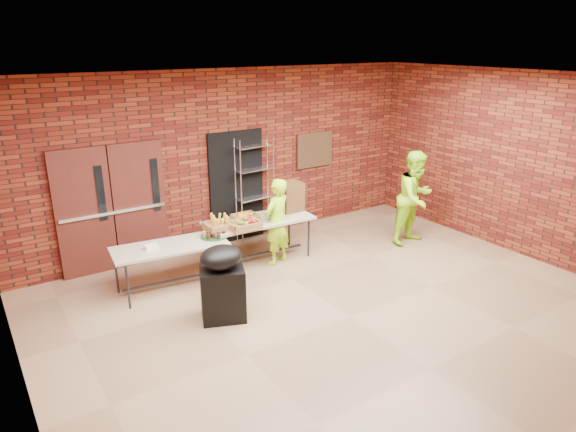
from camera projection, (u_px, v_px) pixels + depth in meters
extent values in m
cube|color=#876848|center=(350.00, 318.00, 7.17)|extent=(8.00, 7.00, 0.04)
cube|color=silver|center=(361.00, 79.00, 6.11)|extent=(8.00, 7.00, 0.04)
cube|color=maroon|center=(229.00, 158.00, 9.41)|extent=(8.00, 0.04, 3.20)
cube|color=maroon|center=(8.00, 287.00, 4.54)|extent=(0.04, 7.00, 3.20)
cube|color=maroon|center=(535.00, 167.00, 8.74)|extent=(0.04, 7.00, 3.20)
cube|color=#4E1A16|center=(84.00, 213.00, 8.14)|extent=(0.88, 0.08, 2.10)
cube|color=#4E1A16|center=(140.00, 204.00, 8.61)|extent=(0.88, 0.08, 2.10)
cube|color=black|center=(101.00, 193.00, 8.15)|extent=(0.12, 0.02, 0.90)
cube|color=black|center=(155.00, 185.00, 8.62)|extent=(0.12, 0.02, 0.90)
cube|color=silver|center=(114.00, 212.00, 8.35)|extent=(1.70, 0.04, 0.05)
cube|color=black|center=(237.00, 187.00, 9.60)|extent=(1.10, 0.06, 2.10)
cube|color=#452C1B|center=(315.00, 150.00, 10.37)|extent=(0.85, 0.04, 0.70)
cube|color=tan|center=(170.00, 247.00, 7.79)|extent=(1.79, 0.91, 0.04)
cube|color=#28292D|center=(173.00, 281.00, 7.98)|extent=(1.52, 0.21, 0.03)
cylinder|color=#28292D|center=(116.00, 273.00, 7.73)|extent=(0.03, 0.03, 0.67)
cylinder|color=#28292D|center=(209.00, 251.00, 8.53)|extent=(0.03, 0.03, 0.67)
cylinder|color=#28292D|center=(128.00, 287.00, 7.28)|extent=(0.03, 0.03, 0.67)
cylinder|color=#28292D|center=(224.00, 263.00, 8.08)|extent=(0.03, 0.03, 0.67)
cube|color=tan|center=(259.00, 221.00, 8.73)|extent=(1.90, 0.89, 0.04)
cube|color=#28292D|center=(260.00, 254.00, 8.94)|extent=(1.65, 0.14, 0.03)
cylinder|color=#28292D|center=(208.00, 246.00, 8.67)|extent=(0.04, 0.04, 0.72)
cylinder|color=#28292D|center=(289.00, 227.00, 9.54)|extent=(0.04, 0.04, 0.72)
cylinder|color=#28292D|center=(225.00, 258.00, 8.18)|extent=(0.04, 0.04, 0.72)
cylinder|color=#28292D|center=(309.00, 237.00, 9.05)|extent=(0.04, 0.04, 0.72)
cube|color=olive|center=(220.00, 227.00, 8.28)|extent=(0.45, 0.35, 0.07)
cube|color=olive|center=(245.00, 218.00, 8.68)|extent=(0.41, 0.32, 0.06)
cube|color=olive|center=(244.00, 226.00, 8.31)|extent=(0.49, 0.38, 0.08)
cylinder|color=#13481E|center=(214.00, 236.00, 8.13)|extent=(0.44, 0.44, 0.02)
cube|color=white|center=(151.00, 247.00, 7.65)|extent=(0.19, 0.13, 0.06)
cube|color=brown|center=(290.00, 197.00, 9.10)|extent=(0.39, 0.35, 0.52)
cylinder|color=white|center=(276.00, 212.00, 8.73)|extent=(0.09, 0.09, 0.26)
cylinder|color=white|center=(282.00, 212.00, 8.77)|extent=(0.07, 0.07, 0.22)
cylinder|color=white|center=(273.00, 209.00, 8.87)|extent=(0.08, 0.08, 0.23)
cube|color=black|center=(223.00, 293.00, 7.03)|extent=(0.73, 0.67, 0.75)
ellipsoid|color=black|center=(221.00, 257.00, 6.85)|extent=(0.72, 0.67, 0.32)
imported|color=#ADF71B|center=(277.00, 222.00, 8.66)|extent=(0.63, 0.52, 1.50)
imported|color=#ADF71B|center=(415.00, 198.00, 9.54)|extent=(0.92, 0.75, 1.76)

